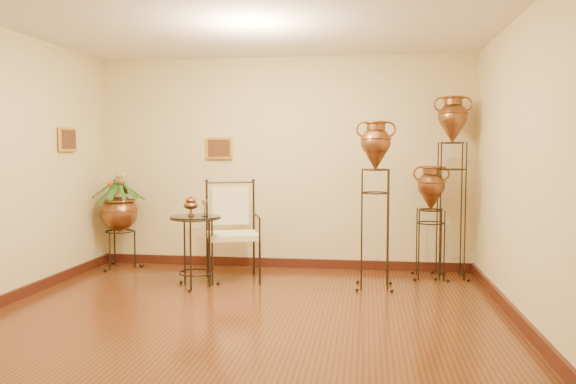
# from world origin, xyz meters

# --- Properties ---
(ground) EXTENTS (5.00, 5.00, 0.00)m
(ground) POSITION_xyz_m (0.00, 0.00, 0.00)
(ground) COLOR #5A2C15
(ground) RESTS_ON ground
(room_shell) EXTENTS (5.02, 5.02, 2.81)m
(room_shell) POSITION_xyz_m (-0.01, 0.01, 1.73)
(room_shell) COLOR beige
(room_shell) RESTS_ON ground
(amphora_tall) EXTENTS (0.48, 0.48, 2.25)m
(amphora_tall) POSITION_xyz_m (2.15, 2.15, 1.15)
(amphora_tall) COLOR black
(amphora_tall) RESTS_ON ground
(amphora_mid) EXTENTS (0.48, 0.48, 1.92)m
(amphora_mid) POSITION_xyz_m (1.22, 1.48, 0.97)
(amphora_mid) COLOR black
(amphora_mid) RESTS_ON ground
(amphora_short) EXTENTS (0.49, 0.49, 1.40)m
(amphora_short) POSITION_xyz_m (1.90, 2.09, 0.70)
(amphora_short) COLOR black
(amphora_short) RESTS_ON ground
(planter_urn) EXTENTS (0.78, 0.78, 1.43)m
(planter_urn) POSITION_xyz_m (-2.15, 2.15, 0.80)
(planter_urn) COLOR black
(planter_urn) RESTS_ON ground
(armchair) EXTENTS (0.84, 0.81, 1.19)m
(armchair) POSITION_xyz_m (-0.46, 1.60, 0.60)
(armchair) COLOR black
(armchair) RESTS_ON ground
(side_table) EXTENTS (0.65, 0.65, 1.03)m
(side_table) POSITION_xyz_m (-0.81, 1.23, 0.43)
(side_table) COLOR black
(side_table) RESTS_ON ground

